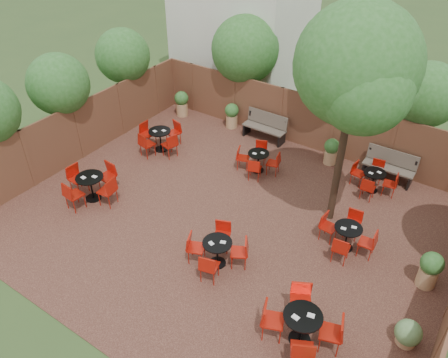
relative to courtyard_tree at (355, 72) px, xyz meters
The scene contains 10 objects.
ground 5.35m from the courtyard_tree, 143.50° to the right, with size 80.00×80.00×0.00m, color #354F23.
courtyard_paving 5.34m from the courtyard_tree, 143.50° to the right, with size 12.00×10.00×0.02m, color #3B1F18.
fence_back 5.29m from the courtyard_tree, 126.73° to the left, with size 12.00×0.08×2.00m, color brown.
fence_left 9.25m from the courtyard_tree, 168.05° to the right, with size 0.08×10.00×2.00m, color brown.
overhang_foliage 3.78m from the courtyard_tree, 153.27° to the left, with size 15.63×10.48×2.65m.
courtyard_tree is the anchor object (origin of this frame).
park_bench_left 6.14m from the courtyard_tree, 143.06° to the left, with size 1.63×0.55×1.00m.
park_bench_right 4.90m from the courtyard_tree, 74.96° to the left, with size 1.61×0.53×0.99m.
bistro_tables 4.87m from the courtyard_tree, 144.95° to the right, with size 9.23×7.67×0.94m.
planters 5.08m from the courtyard_tree, 148.75° to the left, with size 10.98×4.49×1.01m.
Camera 1 is at (5.43, -8.14, 8.50)m, focal length 35.92 mm.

